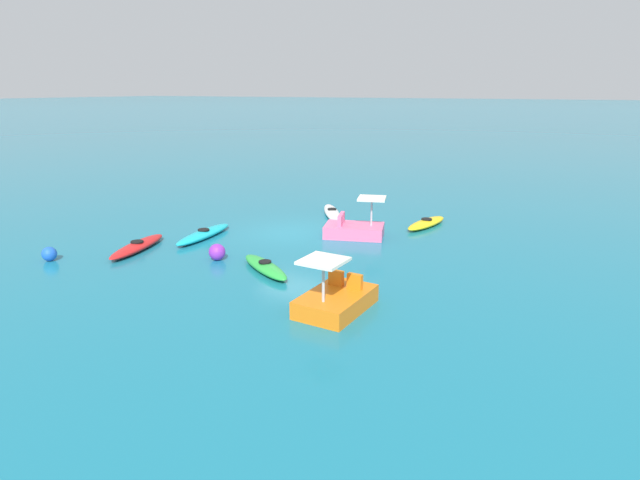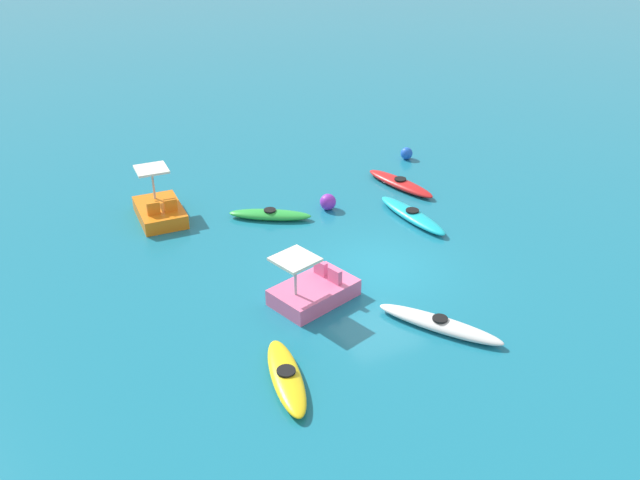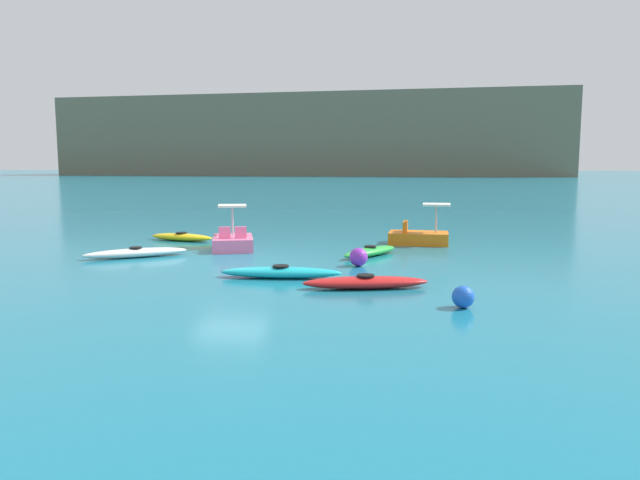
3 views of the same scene
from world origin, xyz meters
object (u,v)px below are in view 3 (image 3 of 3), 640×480
at_px(kayak_yellow, 182,237).
at_px(buoy_blue, 463,297).
at_px(pedal_boat_pink, 233,241).
at_px(kayak_red, 365,282).
at_px(pedal_boat_orange, 419,236).
at_px(buoy_purple, 358,257).
at_px(kayak_cyan, 281,272).
at_px(kayak_white, 136,253).
at_px(kayak_green, 370,252).

relative_size(kayak_yellow, buoy_blue, 5.94).
bearing_deg(pedal_boat_pink, kayak_red, -49.57).
height_order(kayak_yellow, pedal_boat_orange, pedal_boat_orange).
relative_size(pedal_boat_orange, buoy_purple, 4.21).
bearing_deg(buoy_blue, pedal_boat_orange, 94.08).
relative_size(kayak_yellow, buoy_purple, 5.13).
distance_m(kayak_cyan, buoy_blue, 5.71).
xyz_separation_m(kayak_yellow, kayak_red, (8.52, -8.75, -0.00)).
bearing_deg(kayak_yellow, buoy_purple, -33.45).
bearing_deg(buoy_purple, kayak_white, 174.99).
xyz_separation_m(kayak_red, pedal_boat_orange, (1.58, 9.12, 0.17)).
relative_size(kayak_green, buoy_purple, 4.79).
bearing_deg(buoy_blue, buoy_purple, 118.24).
bearing_deg(kayak_yellow, pedal_boat_pink, -36.79).
bearing_deg(pedal_boat_orange, kayak_red, -99.83).
xyz_separation_m(kayak_green, buoy_blue, (2.58, -7.46, 0.10)).
distance_m(kayak_green, pedal_boat_orange, 3.93).
bearing_deg(kayak_red, kayak_cyan, 156.16).
height_order(kayak_yellow, kayak_red, same).
relative_size(pedal_boat_orange, pedal_boat_pink, 0.92).
height_order(kayak_red, pedal_boat_orange, pedal_boat_orange).
bearing_deg(buoy_purple, kayak_red, -82.30).
distance_m(pedal_boat_orange, pedal_boat_pink, 7.61).
xyz_separation_m(kayak_yellow, buoy_blue, (10.88, -10.58, 0.10)).
distance_m(pedal_boat_pink, buoy_blue, 11.55).
bearing_deg(kayak_red, kayak_green, 92.20).
distance_m(kayak_white, pedal_boat_orange, 11.17).
distance_m(pedal_boat_orange, buoy_purple, 6.05).
height_order(kayak_green, buoy_purple, buoy_purple).
distance_m(kayak_white, buoy_blue, 12.31).
relative_size(kayak_cyan, kayak_red, 1.04).
xyz_separation_m(kayak_green, pedal_boat_orange, (1.80, 3.49, 0.17)).
bearing_deg(kayak_white, pedal_boat_pink, 40.65).
distance_m(kayak_cyan, pedal_boat_pink, 6.24).
distance_m(kayak_red, buoy_blue, 2.99).
bearing_deg(kayak_green, kayak_yellow, 159.39).
distance_m(kayak_yellow, kayak_red, 12.21).
bearing_deg(kayak_red, kayak_white, 153.88).
height_order(pedal_boat_orange, buoy_purple, pedal_boat_orange).
xyz_separation_m(pedal_boat_pink, buoy_blue, (7.95, -8.39, -0.08)).
bearing_deg(kayak_cyan, buoy_blue, -31.10).
relative_size(kayak_cyan, buoy_blue, 6.92).
bearing_deg(kayak_red, buoy_purple, 97.70).
bearing_deg(buoy_purple, kayak_green, 83.60).
bearing_deg(buoy_purple, buoy_blue, -61.76).
xyz_separation_m(kayak_green, kayak_yellow, (-8.31, 3.12, 0.00)).
distance_m(kayak_yellow, pedal_boat_pink, 3.67).
bearing_deg(kayak_white, kayak_cyan, -27.07).
relative_size(kayak_white, buoy_blue, 6.53).
relative_size(kayak_green, kayak_white, 0.85).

